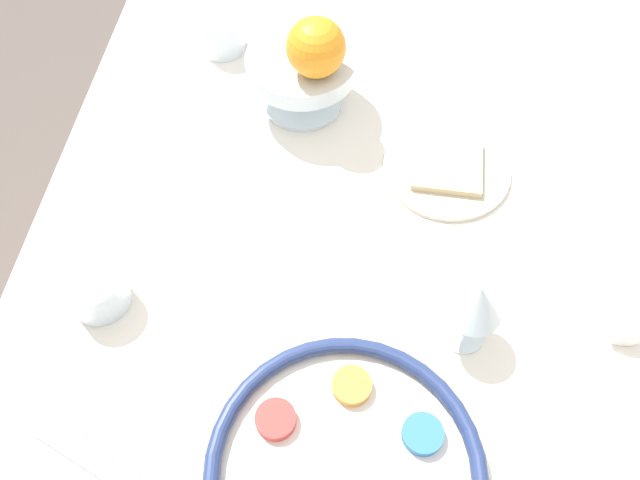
{
  "coord_description": "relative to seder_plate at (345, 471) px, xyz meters",
  "views": [
    {
      "loc": [
        -0.36,
        0.05,
        1.54
      ],
      "look_at": [
        0.1,
        0.1,
        0.82
      ],
      "focal_mm": 35.0,
      "sensor_mm": 36.0,
      "label": 1
    }
  ],
  "objects": [
    {
      "name": "ground_plane",
      "position": [
        0.19,
        -0.04,
        -0.79
      ],
      "size": [
        8.0,
        8.0,
        0.0
      ],
      "primitive_type": "plane",
      "color": "#564C47"
    },
    {
      "name": "dining_table",
      "position": [
        0.19,
        -0.04,
        -0.4
      ],
      "size": [
        1.55,
        1.05,
        0.78
      ],
      "color": "silver",
      "rests_on": "ground_plane"
    },
    {
      "name": "seder_plate",
      "position": [
        0.0,
        0.0,
        0.0
      ],
      "size": [
        0.33,
        0.33,
        0.03
      ],
      "color": "silver",
      "rests_on": "dining_table"
    },
    {
      "name": "wine_glass",
      "position": [
        0.2,
        -0.14,
        0.08
      ],
      "size": [
        0.07,
        0.07,
        0.12
      ],
      "color": "silver",
      "rests_on": "dining_table"
    },
    {
      "name": "fruit_stand",
      "position": [
        0.59,
        0.12,
        0.06
      ],
      "size": [
        0.18,
        0.18,
        0.1
      ],
      "color": "silver",
      "rests_on": "dining_table"
    },
    {
      "name": "orange_fruit",
      "position": [
        0.56,
        0.09,
        0.13
      ],
      "size": [
        0.09,
        0.09,
        0.09
      ],
      "color": "orange",
      "rests_on": "fruit_stand"
    },
    {
      "name": "bread_plate",
      "position": [
        0.47,
        -0.12,
        -0.01
      ],
      "size": [
        0.2,
        0.2,
        0.02
      ],
      "color": "beige",
      "rests_on": "dining_table"
    },
    {
      "name": "napkin_roll",
      "position": [
        0.27,
        -0.35,
        0.0
      ],
      "size": [
        0.15,
        0.04,
        0.04
      ],
      "color": "white",
      "rests_on": "dining_table"
    },
    {
      "name": "cup_near",
      "position": [
        0.19,
        0.35,
        0.02
      ],
      "size": [
        0.08,
        0.08,
        0.06
      ],
      "color": "silver",
      "rests_on": "dining_table"
    },
    {
      "name": "cup_mid",
      "position": [
        0.72,
        0.28,
        0.02
      ],
      "size": [
        0.08,
        0.08,
        0.06
      ],
      "color": "silver",
      "rests_on": "dining_table"
    },
    {
      "name": "fork_left",
      "position": [
        -0.02,
        0.28,
        -0.01
      ],
      "size": [
        0.1,
        0.19,
        0.01
      ],
      "color": "silver",
      "rests_on": "dining_table"
    },
    {
      "name": "fork_right",
      "position": [
        0.01,
        0.28,
        -0.01
      ],
      "size": [
        0.11,
        0.18,
        0.01
      ],
      "color": "silver",
      "rests_on": "dining_table"
    }
  ]
}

